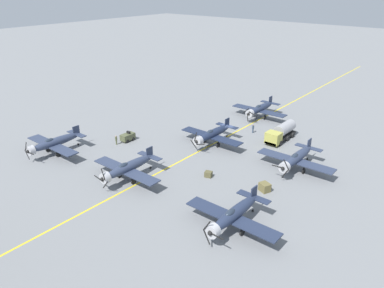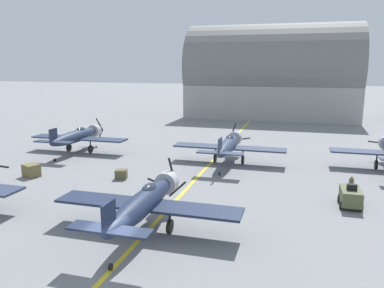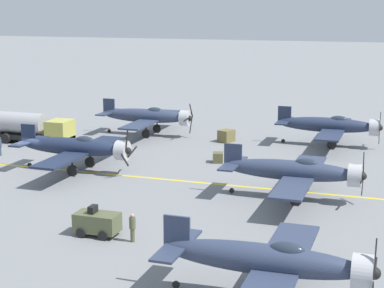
# 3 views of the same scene
# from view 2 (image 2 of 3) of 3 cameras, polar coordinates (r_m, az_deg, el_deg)

# --- Properties ---
(ground_plane) EXTENTS (400.00, 400.00, 0.00)m
(ground_plane) POSITION_cam_2_polar(r_m,az_deg,el_deg) (20.68, -12.12, -18.17)
(ground_plane) COLOR slate
(taxiway_stripe) EXTENTS (0.30, 160.00, 0.01)m
(taxiway_stripe) POSITION_cam_2_polar(r_m,az_deg,el_deg) (20.68, -12.12, -18.16)
(taxiway_stripe) COLOR yellow
(taxiway_stripe) RESTS_ON ground
(airplane_mid_center) EXTENTS (12.00, 9.98, 3.77)m
(airplane_mid_center) POSITION_cam_2_polar(r_m,az_deg,el_deg) (23.49, -7.22, -8.80)
(airplane_mid_center) COLOR #1D2741
(airplane_mid_center) RESTS_ON ground
(airplane_far_center) EXTENTS (12.00, 9.98, 3.72)m
(airplane_far_center) POSITION_cam_2_polar(r_m,az_deg,el_deg) (39.78, 5.59, -0.20)
(airplane_far_center) COLOR #2F3953
(airplane_far_center) RESTS_ON ground
(airplane_far_left) EXTENTS (12.00, 9.98, 3.65)m
(airplane_far_left) POSITION_cam_2_polar(r_m,az_deg,el_deg) (46.80, -17.08, 1.14)
(airplane_far_left) COLOR #252F48
(airplane_far_left) RESTS_ON ground
(tow_tractor) EXTENTS (1.57, 2.60, 1.79)m
(tow_tractor) POSITION_cam_2_polar(r_m,az_deg,el_deg) (30.33, 23.01, -7.33)
(tow_tractor) COLOR #515638
(tow_tractor) RESTS_ON ground
(ground_crew_walking) EXTENTS (0.37, 0.37, 1.69)m
(ground_crew_walking) POSITION_cam_2_polar(r_m,az_deg,el_deg) (32.62, 23.09, -5.78)
(ground_crew_walking) COLOR #515638
(ground_crew_walking) RESTS_ON ground
(supply_crate_by_tanker) EXTENTS (1.78, 1.66, 1.19)m
(supply_crate_by_tanker) POSITION_cam_2_polar(r_m,az_deg,el_deg) (38.43, -23.29, -3.72)
(supply_crate_by_tanker) COLOR brown
(supply_crate_by_tanker) RESTS_ON ground
(supply_crate_mid_lane) EXTENTS (1.24, 1.12, 0.87)m
(supply_crate_mid_lane) POSITION_cam_2_polar(r_m,az_deg,el_deg) (35.26, -10.74, -4.57)
(supply_crate_mid_lane) COLOR brown
(supply_crate_mid_lane) RESTS_ON ground
(hangar) EXTENTS (32.94, 16.98, 18.45)m
(hangar) POSITION_cam_2_polar(r_m,az_deg,el_deg) (78.63, 12.07, 10.04)
(hangar) COLOR #9E9E99
(hangar) RESTS_ON ground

